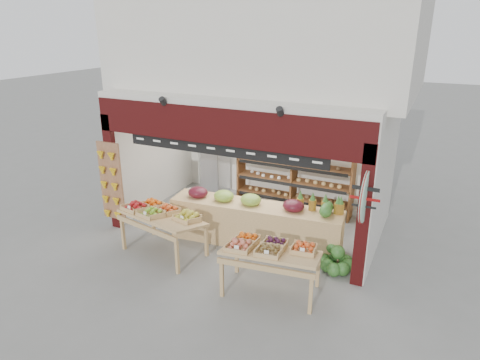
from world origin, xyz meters
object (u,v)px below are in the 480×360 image
at_px(cardboard_stack, 198,207).
at_px(display_table_left, 160,214).
at_px(refrigerator, 215,164).
at_px(back_shelving, 294,166).
at_px(watermelon_pile, 336,261).
at_px(display_table_right, 268,249).
at_px(mid_counter, 255,223).

xyz_separation_m(cardboard_stack, display_table_left, (0.18, -1.78, 0.60)).
bearing_deg(refrigerator, cardboard_stack, -72.71).
distance_m(back_shelving, refrigerator, 2.37).
relative_size(cardboard_stack, watermelon_pile, 1.47).
bearing_deg(display_table_right, watermelon_pile, 51.30).
bearing_deg(mid_counter, watermelon_pile, -8.89).
distance_m(back_shelving, watermelon_pile, 3.06).
relative_size(back_shelving, cardboard_stack, 2.80).
height_order(cardboard_stack, display_table_left, display_table_left).
relative_size(refrigerator, cardboard_stack, 1.55).
xyz_separation_m(refrigerator, watermelon_pile, (4.01, -2.57, -0.62)).
bearing_deg(display_table_right, back_shelving, 101.65).
bearing_deg(mid_counter, display_table_left, -146.36).
bearing_deg(watermelon_pile, cardboard_stack, 164.93).
relative_size(display_table_left, watermelon_pile, 2.59).
distance_m(refrigerator, display_table_left, 3.42).
distance_m(refrigerator, cardboard_stack, 1.74).
height_order(mid_counter, display_table_right, mid_counter).
height_order(display_table_left, display_table_right, display_table_left).
bearing_deg(refrigerator, display_table_right, -46.76).
height_order(cardboard_stack, watermelon_pile, cardboard_stack).
distance_m(display_table_left, display_table_right, 2.54).
bearing_deg(cardboard_stack, display_table_right, -38.63).
bearing_deg(refrigerator, display_table_left, -76.71).
relative_size(display_table_right, watermelon_pile, 2.46).
relative_size(refrigerator, display_table_left, 0.88).
xyz_separation_m(cardboard_stack, display_table_right, (2.69, -2.15, 0.59)).
xyz_separation_m(mid_counter, watermelon_pile, (1.82, -0.28, -0.31)).
height_order(mid_counter, watermelon_pile, mid_counter).
xyz_separation_m(back_shelving, watermelon_pile, (1.67, -2.37, -0.97)).
distance_m(refrigerator, display_table_right, 4.84).
height_order(back_shelving, watermelon_pile, back_shelving).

